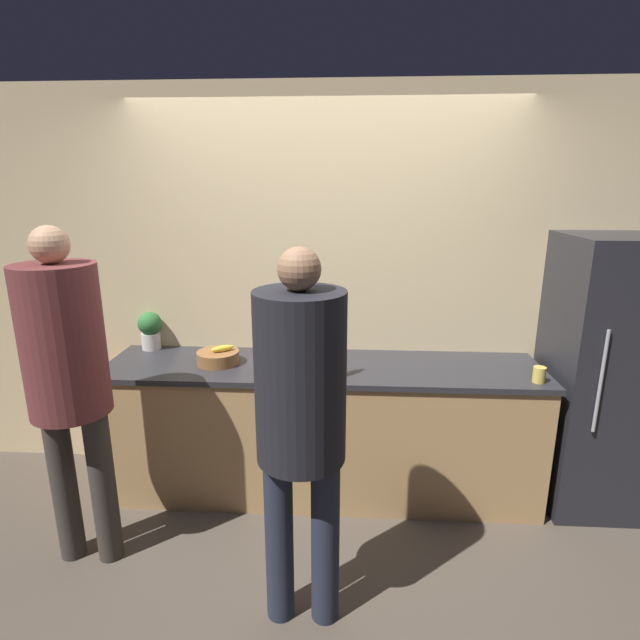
% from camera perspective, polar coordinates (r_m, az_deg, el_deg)
% --- Properties ---
extents(ground_plane, '(14.00, 14.00, 0.00)m').
position_cam_1_polar(ground_plane, '(3.27, -0.17, -22.04)').
color(ground_plane, '#4C4238').
extents(wall_back, '(5.20, 0.06, 2.60)m').
position_cam_1_polar(wall_back, '(3.37, 0.57, 3.60)').
color(wall_back, '#D6BC8C').
rests_on(wall_back, ground_plane).
extents(counter, '(2.74, 0.68, 0.88)m').
position_cam_1_polar(counter, '(3.35, 0.24, -12.10)').
color(counter, tan).
rests_on(counter, ground_plane).
extents(refrigerator, '(0.65, 0.66, 1.70)m').
position_cam_1_polar(refrigerator, '(3.54, 29.83, -5.47)').
color(refrigerator, '#232328').
rests_on(refrigerator, ground_plane).
extents(person_left, '(0.39, 0.39, 1.80)m').
position_cam_1_polar(person_left, '(2.78, -26.96, -4.87)').
color(person_left, '#38332D').
rests_on(person_left, ground_plane).
extents(person_center, '(0.38, 0.38, 1.75)m').
position_cam_1_polar(person_center, '(2.14, -2.22, -10.12)').
color(person_center, '#232838').
rests_on(person_center, ground_plane).
extents(fruit_bowl, '(0.26, 0.26, 0.12)m').
position_cam_1_polar(fruit_bowl, '(3.23, -11.55, -4.17)').
color(fruit_bowl, brown).
rests_on(fruit_bowl, counter).
extents(utensil_crock, '(0.09, 0.09, 0.25)m').
position_cam_1_polar(utensil_crock, '(3.31, -6.70, -3.00)').
color(utensil_crock, silver).
rests_on(utensil_crock, counter).
extents(bottle_red, '(0.06, 0.06, 0.23)m').
position_cam_1_polar(bottle_red, '(2.96, 2.56, -4.72)').
color(bottle_red, red).
rests_on(bottle_red, counter).
extents(cup_yellow, '(0.07, 0.07, 0.09)m').
position_cam_1_polar(cup_yellow, '(3.14, 23.76, -5.74)').
color(cup_yellow, gold).
rests_on(cup_yellow, counter).
extents(potted_plant, '(0.16, 0.16, 0.26)m').
position_cam_1_polar(potted_plant, '(3.61, -18.84, -0.97)').
color(potted_plant, beige).
rests_on(potted_plant, counter).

